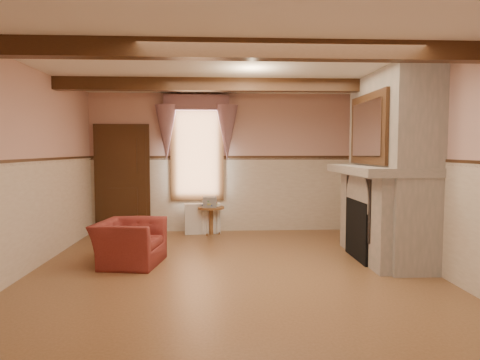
{
  "coord_description": "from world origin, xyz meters",
  "views": [
    {
      "loc": [
        -0.18,
        -5.72,
        1.66
      ],
      "look_at": [
        0.16,
        0.8,
        1.2
      ],
      "focal_mm": 32.0,
      "sensor_mm": 36.0,
      "label": 1
    }
  ],
  "objects": [
    {
      "name": "floor",
      "position": [
        0.0,
        0.0,
        0.0
      ],
      "size": [
        5.5,
        6.0,
        0.01
      ],
      "primitive_type": "cube",
      "color": "brown",
      "rests_on": "ground"
    },
    {
      "name": "ceiling",
      "position": [
        0.0,
        0.0,
        2.8
      ],
      "size": [
        5.5,
        6.0,
        0.01
      ],
      "primitive_type": "cube",
      "color": "silver",
      "rests_on": "wall_back"
    },
    {
      "name": "wall_back",
      "position": [
        0.0,
        3.0,
        1.4
      ],
      "size": [
        5.5,
        0.02,
        2.8
      ],
      "primitive_type": "cube",
      "color": "#CF9E8F",
      "rests_on": "floor"
    },
    {
      "name": "wall_front",
      "position": [
        0.0,
        -3.0,
        1.4
      ],
      "size": [
        5.5,
        0.02,
        2.8
      ],
      "primitive_type": "cube",
      "color": "#CF9E8F",
      "rests_on": "floor"
    },
    {
      "name": "wall_left",
      "position": [
        -2.75,
        0.0,
        1.4
      ],
      "size": [
        0.02,
        6.0,
        2.8
      ],
      "primitive_type": "cube",
      "color": "#CF9E8F",
      "rests_on": "floor"
    },
    {
      "name": "wall_right",
      "position": [
        2.75,
        0.0,
        1.4
      ],
      "size": [
        0.02,
        6.0,
        2.8
      ],
      "primitive_type": "cube",
      "color": "#CF9E8F",
      "rests_on": "floor"
    },
    {
      "name": "wainscot",
      "position": [
        0.0,
        0.0,
        0.75
      ],
      "size": [
        5.5,
        6.0,
        1.5
      ],
      "primitive_type": null,
      "color": "beige",
      "rests_on": "floor"
    },
    {
      "name": "chair_rail",
      "position": [
        0.0,
        0.0,
        1.5
      ],
      "size": [
        5.5,
        6.0,
        0.08
      ],
      "primitive_type": null,
      "color": "black",
      "rests_on": "wainscot"
    },
    {
      "name": "firebox",
      "position": [
        2.0,
        0.6,
        0.45
      ],
      "size": [
        0.2,
        0.95,
        0.9
      ],
      "primitive_type": "cube",
      "color": "black",
      "rests_on": "floor"
    },
    {
      "name": "armchair",
      "position": [
        -1.46,
        0.46,
        0.32
      ],
      "size": [
        1.0,
        1.1,
        0.64
      ],
      "primitive_type": "imported",
      "rotation": [
        0.0,
        0.0,
        1.42
      ],
      "color": "maroon",
      "rests_on": "floor"
    },
    {
      "name": "side_table",
      "position": [
        -0.32,
        2.61,
        0.28
      ],
      "size": [
        0.62,
        0.62,
        0.55
      ],
      "primitive_type": "cylinder",
      "rotation": [
        0.0,
        0.0,
        0.24
      ],
      "color": "brown",
      "rests_on": "floor"
    },
    {
      "name": "book_stack",
      "position": [
        -0.34,
        2.6,
        0.65
      ],
      "size": [
        0.26,
        0.32,
        0.2
      ],
      "primitive_type": "cube",
      "rotation": [
        0.0,
        0.0,
        -0.01
      ],
      "color": "#B7AD8C",
      "rests_on": "side_table"
    },
    {
      "name": "radiator",
      "position": [
        -0.49,
        2.7,
        0.3
      ],
      "size": [
        0.72,
        0.26,
        0.6
      ],
      "primitive_type": "cube",
      "rotation": [
        0.0,
        0.0,
        0.12
      ],
      "color": "silver",
      "rests_on": "floor"
    },
    {
      "name": "bowl",
      "position": [
        2.24,
        0.7,
        1.46
      ],
      "size": [
        0.31,
        0.31,
        0.08
      ],
      "primitive_type": "imported",
      "color": "brown",
      "rests_on": "mantel"
    },
    {
      "name": "mantel_clock",
      "position": [
        2.24,
        1.21,
        1.52
      ],
      "size": [
        0.14,
        0.24,
        0.2
      ],
      "primitive_type": "cube",
      "color": "black",
      "rests_on": "mantel"
    },
    {
      "name": "oil_lamp",
      "position": [
        2.24,
        0.82,
        1.56
      ],
      "size": [
        0.11,
        0.11,
        0.28
      ],
      "primitive_type": "cylinder",
      "color": "#B89033",
      "rests_on": "mantel"
    },
    {
      "name": "candle_red",
      "position": [
        2.24,
        -0.21,
        1.5
      ],
      "size": [
        0.06,
        0.06,
        0.16
      ],
      "primitive_type": "cylinder",
      "color": "#AC1517",
      "rests_on": "mantel"
    },
    {
      "name": "jar_yellow",
      "position": [
        2.24,
        0.08,
        1.48
      ],
      "size": [
        0.06,
        0.06,
        0.12
      ],
      "primitive_type": "cylinder",
      "color": "gold",
      "rests_on": "mantel"
    },
    {
      "name": "fireplace",
      "position": [
        2.42,
        0.6,
        1.4
      ],
      "size": [
        0.85,
        2.0,
        2.8
      ],
      "primitive_type": "cube",
      "color": "gray",
      "rests_on": "floor"
    },
    {
      "name": "mantel",
      "position": [
        2.24,
        0.6,
        1.36
      ],
      "size": [
        1.05,
        2.05,
        0.12
      ],
      "primitive_type": "cube",
      "color": "gray",
      "rests_on": "fireplace"
    },
    {
      "name": "overmantel_mirror",
      "position": [
        2.06,
        0.6,
        1.97
      ],
      "size": [
        0.06,
        1.44,
        1.04
      ],
      "primitive_type": "cube",
      "color": "silver",
      "rests_on": "fireplace"
    },
    {
      "name": "door",
      "position": [
        -2.1,
        2.94,
        1.05
      ],
      "size": [
        1.1,
        0.1,
        2.1
      ],
      "primitive_type": "cube",
      "color": "black",
      "rests_on": "floor"
    },
    {
      "name": "window",
      "position": [
        -0.6,
        2.97,
        1.65
      ],
      "size": [
        1.06,
        0.08,
        2.02
      ],
      "primitive_type": "cube",
      "color": "white",
      "rests_on": "wall_back"
    },
    {
      "name": "window_drapes",
      "position": [
        -0.6,
        2.88,
        2.25
      ],
      "size": [
        1.3,
        0.14,
        1.4
      ],
      "primitive_type": "cube",
      "color": "gray",
      "rests_on": "wall_back"
    },
    {
      "name": "ceiling_beam_front",
      "position": [
        0.0,
        -1.2,
        2.7
      ],
      "size": [
        5.5,
        0.18,
        0.2
      ],
      "primitive_type": "cube",
      "color": "black",
      "rests_on": "ceiling"
    },
    {
      "name": "ceiling_beam_back",
      "position": [
        0.0,
        1.2,
        2.7
      ],
      "size": [
        5.5,
        0.18,
        0.2
      ],
      "primitive_type": "cube",
      "color": "black",
      "rests_on": "ceiling"
    }
  ]
}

